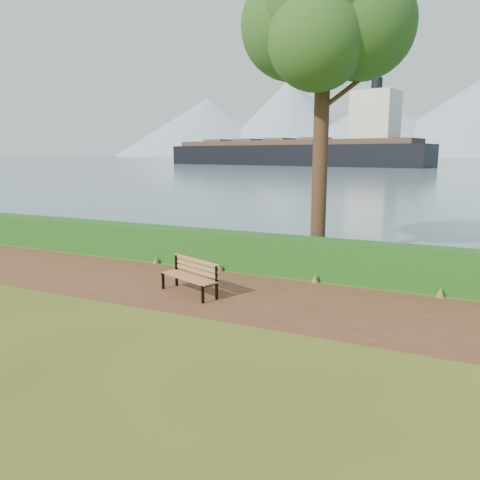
% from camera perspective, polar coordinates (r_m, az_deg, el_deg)
% --- Properties ---
extents(ground, '(140.00, 140.00, 0.00)m').
position_cam_1_polar(ground, '(10.65, -2.35, -6.94)').
color(ground, '#465016').
rests_on(ground, ground).
extents(path, '(40.00, 3.40, 0.01)m').
position_cam_1_polar(path, '(10.90, -1.63, -6.49)').
color(path, '#542A1C').
rests_on(path, ground).
extents(hedge, '(32.00, 0.85, 1.00)m').
position_cam_1_polar(hedge, '(12.81, 2.97, -1.62)').
color(hedge, '#194C15').
rests_on(hedge, ground).
extents(water, '(700.00, 510.00, 0.00)m').
position_cam_1_polar(water, '(269.07, 24.29, 8.97)').
color(water, slate).
rests_on(water, ground).
extents(mountains, '(585.00, 190.00, 70.00)m').
position_cam_1_polar(mountains, '(416.02, 23.67, 13.09)').
color(mountains, '#869DB3').
rests_on(mountains, ground).
extents(bench, '(1.66, 1.02, 0.81)m').
position_cam_1_polar(bench, '(10.82, -5.93, -4.15)').
color(bench, black).
rests_on(bench, ground).
extents(tree, '(4.84, 4.07, 9.32)m').
position_cam_1_polar(tree, '(14.29, 10.21, 25.52)').
color(tree, '#332115').
rests_on(tree, ground).
extents(cargo_ship, '(72.55, 25.89, 21.79)m').
position_cam_1_polar(cargo_ship, '(122.55, 6.88, 10.52)').
color(cargo_ship, black).
rests_on(cargo_ship, ground).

